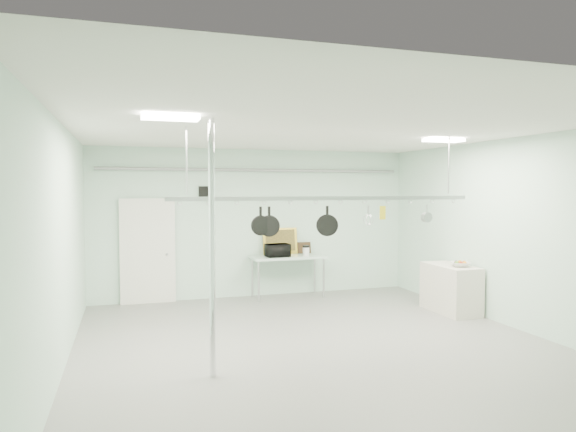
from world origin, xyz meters
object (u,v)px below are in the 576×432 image
object	(u,v)px
fruit_bowl	(460,264)
skillet_right	(327,221)
pot_rack	(328,196)
microwave	(278,250)
skillet_mid	(269,221)
skillet_left	(261,220)
coffee_canister	(306,252)
side_cabinet	(451,289)
chrome_pole	(212,249)
prep_table	(288,259)

from	to	relation	value
fruit_bowl	skillet_right	distance (m)	3.26
pot_rack	fruit_bowl	world-z (taller)	pot_rack
microwave	skillet_mid	distance (m)	3.48
microwave	skillet_left	world-z (taller)	skillet_left
fruit_bowl	skillet_left	distance (m)	4.24
coffee_canister	fruit_bowl	distance (m)	3.20
skillet_right	pot_rack	bearing A→B (deg)	20.88
coffee_canister	skillet_right	xyz separation A→B (m)	(-0.78, -3.16, 0.86)
side_cabinet	microwave	distance (m)	3.56
side_cabinet	skillet_right	distance (m)	3.46
skillet_mid	chrome_pole	bearing A→B (deg)	-119.57
chrome_pole	skillet_left	world-z (taller)	chrome_pole
side_cabinet	skillet_mid	world-z (taller)	skillet_mid
chrome_pole	skillet_left	xyz separation A→B (m)	(0.85, 0.90, 0.29)
skillet_mid	coffee_canister	bearing A→B (deg)	79.64
side_cabinet	fruit_bowl	bearing A→B (deg)	-80.61
chrome_pole	fruit_bowl	world-z (taller)	chrome_pole
pot_rack	skillet_right	bearing A→B (deg)	180.00
microwave	skillet_right	distance (m)	3.31
coffee_canister	skillet_right	bearing A→B (deg)	-103.88
skillet_mid	side_cabinet	bearing A→B (deg)	33.61
pot_rack	skillet_left	bearing A→B (deg)	180.00
microwave	fruit_bowl	size ratio (longest dim) A/B	1.35
chrome_pole	skillet_left	bearing A→B (deg)	46.70
prep_table	pot_rack	bearing A→B (deg)	-96.91
chrome_pole	skillet_mid	xyz separation A→B (m)	(0.98, 0.90, 0.27)
skillet_left	skillet_right	xyz separation A→B (m)	(1.04, 0.00, -0.03)
coffee_canister	microwave	bearing A→B (deg)	176.10
fruit_bowl	skillet_right	bearing A→B (deg)	-163.90
coffee_canister	skillet_left	world-z (taller)	skillet_left
microwave	pot_rack	bearing A→B (deg)	84.19
prep_table	skillet_left	bearing A→B (deg)	-113.75
prep_table	skillet_left	distance (m)	3.76
skillet_left	skillet_right	bearing A→B (deg)	-5.41
coffee_canister	side_cabinet	bearing A→B (deg)	-43.34
chrome_pole	pot_rack	bearing A→B (deg)	25.35
chrome_pole	side_cabinet	distance (m)	5.37
side_cabinet	skillet_right	xyz separation A→B (m)	(-2.97, -1.10, 1.41)
side_cabinet	skillet_left	xyz separation A→B (m)	(-4.00, -1.10, 1.44)
skillet_left	skillet_mid	bearing A→B (deg)	-5.41
skillet_left	prep_table	bearing A→B (deg)	60.85
chrome_pole	pot_rack	size ratio (longest dim) A/B	0.67
pot_rack	skillet_left	size ratio (longest dim) A/B	12.03
chrome_pole	microwave	bearing A→B (deg)	63.53
microwave	coffee_canister	distance (m)	0.63
side_cabinet	fruit_bowl	world-z (taller)	fruit_bowl
chrome_pole	side_cabinet	size ratio (longest dim) A/B	2.67
chrome_pole	pot_rack	xyz separation A→B (m)	(1.90, 0.90, 0.63)
microwave	skillet_mid	size ratio (longest dim) A/B	1.16
prep_table	skillet_right	size ratio (longest dim) A/B	3.51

